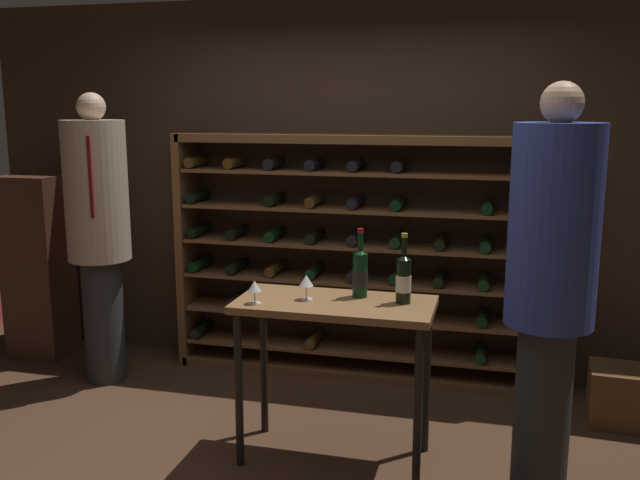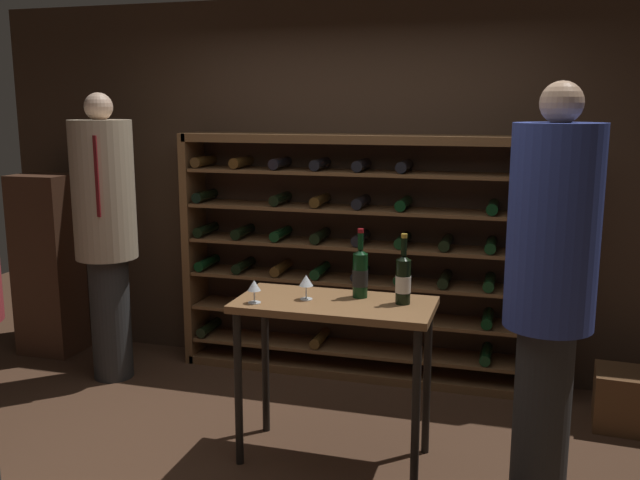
% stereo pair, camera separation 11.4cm
% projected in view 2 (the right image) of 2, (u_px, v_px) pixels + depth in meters
% --- Properties ---
extents(ground_plane, '(9.35, 9.35, 0.00)m').
position_uv_depth(ground_plane, '(289.00, 472.00, 3.74)').
color(ground_plane, '#472D1E').
extents(back_wall, '(5.80, 0.10, 2.69)m').
position_uv_depth(back_wall, '(362.00, 188.00, 5.07)').
color(back_wall, '#3D2B1E').
rests_on(back_wall, ground).
extents(wine_rack, '(2.65, 0.32, 1.74)m').
position_uv_depth(wine_rack, '(360.00, 258.00, 4.95)').
color(wine_rack, brown).
rests_on(wine_rack, ground).
extents(tasting_table, '(1.06, 0.51, 0.91)m').
position_uv_depth(tasting_table, '(334.00, 324.00, 3.76)').
color(tasting_table, brown).
rests_on(tasting_table, ground).
extents(person_guest_plum_blouse, '(0.43, 0.43, 2.03)m').
position_uv_depth(person_guest_plum_blouse, '(105.00, 224.00, 4.86)').
color(person_guest_plum_blouse, '#2C2C2C').
rests_on(person_guest_plum_blouse, ground).
extents(person_bystander_red_print, '(0.42, 0.42, 2.05)m').
position_uv_depth(person_bystander_red_print, '(551.00, 276.00, 3.31)').
color(person_bystander_red_print, '#2A2A2A').
rests_on(person_bystander_red_print, ground).
extents(wine_crate, '(0.50, 0.37, 0.36)m').
position_uv_depth(wine_crate, '(636.00, 401.00, 4.23)').
color(wine_crate, brown).
rests_on(wine_crate, ground).
extents(display_cabinet, '(0.44, 0.36, 1.42)m').
position_uv_depth(display_cabinet, '(48.00, 265.00, 5.48)').
color(display_cabinet, '#4C2D1E').
rests_on(display_cabinet, ground).
extents(wine_bottle_amber_reserve, '(0.09, 0.09, 0.38)m').
position_uv_depth(wine_bottle_amber_reserve, '(360.00, 273.00, 3.79)').
color(wine_bottle_amber_reserve, black).
rests_on(wine_bottle_amber_reserve, tasting_table).
extents(wine_bottle_black_capsule, '(0.08, 0.08, 0.38)m').
position_uv_depth(wine_bottle_black_capsule, '(403.00, 279.00, 3.66)').
color(wine_bottle_black_capsule, black).
rests_on(wine_bottle_black_capsule, tasting_table).
extents(wine_glass_stemmed_left, '(0.08, 0.08, 0.14)m').
position_uv_depth(wine_glass_stemmed_left, '(306.00, 282.00, 3.75)').
color(wine_glass_stemmed_left, silver).
rests_on(wine_glass_stemmed_left, tasting_table).
extents(wine_glass_stemmed_right, '(0.07, 0.07, 0.12)m').
position_uv_depth(wine_glass_stemmed_right, '(254.00, 287.00, 3.68)').
color(wine_glass_stemmed_right, silver).
rests_on(wine_glass_stemmed_right, tasting_table).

